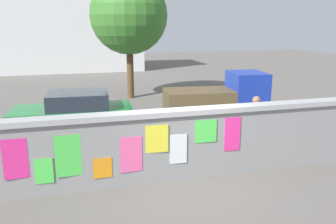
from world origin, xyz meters
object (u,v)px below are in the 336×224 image
Objects in this scene: car_parked at (74,112)px; tree_roadside at (129,16)px; auto_rickshaw_truck at (220,99)px; motorcycle at (167,142)px; person_walking at (255,119)px.

tree_roadside reaches higher than car_parked.
auto_rickshaw_truck is 0.65× the size of tree_roadside.
motorcycle is (-2.79, -2.91, -0.44)m from auto_rickshaw_truck.
tree_roadside is (2.76, 5.42, 3.20)m from car_parked.
motorcycle is at bearing -133.83° from auto_rickshaw_truck.
person_walking is (-0.32, -3.10, 0.09)m from auto_rickshaw_truck.
auto_rickshaw_truck reaches higher than person_walking.
auto_rickshaw_truck is 5.13m from car_parked.
motorcycle is (2.34, -2.93, -0.27)m from car_parked.
motorcycle is 9.05m from tree_roadside.
person_walking is at bearing -32.98° from car_parked.
auto_rickshaw_truck reaches higher than motorcycle.
person_walking is at bearing -95.97° from auto_rickshaw_truck.
tree_roadside is (-2.05, 8.54, 2.94)m from person_walking.
car_parked is 2.05× the size of motorcycle.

